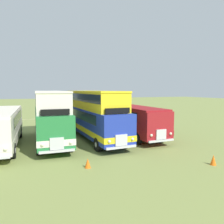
# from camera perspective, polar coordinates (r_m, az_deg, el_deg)

# --- Properties ---
(ground_plane) EXTENTS (200.00, 200.00, 0.00)m
(ground_plane) POSITION_cam_1_polar(r_m,az_deg,el_deg) (19.93, -26.67, -8.15)
(ground_plane) COLOR olive
(bus_fourth_in_row) EXTENTS (2.88, 10.52, 2.99)m
(bus_fourth_in_row) POSITION_cam_1_polar(r_m,az_deg,el_deg) (19.68, -26.87, -3.12)
(bus_fourth_in_row) COLOR silver
(bus_fourth_in_row) RESTS_ON ground
(bus_fifth_in_row) EXTENTS (2.83, 10.77, 4.49)m
(bus_fifth_in_row) POSITION_cam_1_polar(r_m,az_deg,el_deg) (19.95, -15.69, -0.51)
(bus_fifth_in_row) COLOR #237538
(bus_fifth_in_row) RESTS_ON ground
(bus_sixth_in_row) EXTENTS (3.09, 11.60, 4.49)m
(bus_sixth_in_row) POSITION_cam_1_polar(r_m,az_deg,el_deg) (20.48, -4.77, -0.15)
(bus_sixth_in_row) COLOR #1E339E
(bus_sixth_in_row) RESTS_ON ground
(bus_seventh_in_row) EXTENTS (2.77, 10.00, 2.99)m
(bus_seventh_in_row) POSITION_cam_1_polar(r_m,az_deg,el_deg) (21.82, 5.22, -1.70)
(bus_seventh_in_row) COLOR maroon
(bus_seventh_in_row) RESTS_ON ground
(cone_mid_row) EXTENTS (0.36, 0.36, 0.64)m
(cone_mid_row) POSITION_cam_1_polar(r_m,az_deg,el_deg) (15.06, 24.87, -11.24)
(cone_mid_row) COLOR orange
(cone_mid_row) RESTS_ON ground
(cone_far_end) EXTENTS (0.36, 0.36, 0.57)m
(cone_far_end) POSITION_cam_1_polar(r_m,az_deg,el_deg) (13.33, -6.33, -13.09)
(cone_far_end) COLOR orange
(cone_far_end) RESTS_ON ground
(rope_fence_line) EXTENTS (29.39, 0.08, 1.05)m
(rope_fence_line) POSITION_cam_1_polar(r_m,az_deg,el_deg) (29.25, -24.88, -2.37)
(rope_fence_line) COLOR #8C704C
(rope_fence_line) RESTS_ON ground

